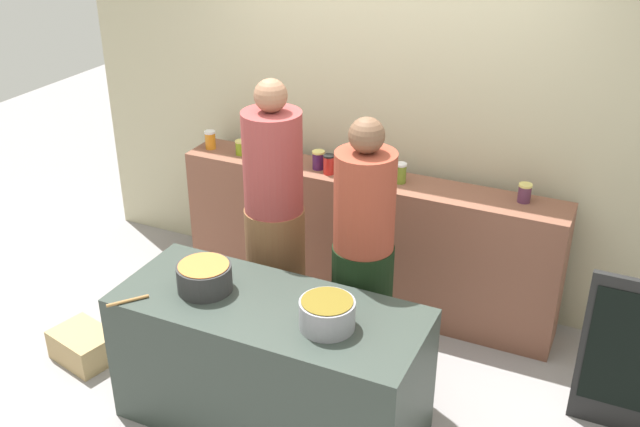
# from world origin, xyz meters

# --- Properties ---
(ground) EXTENTS (12.00, 12.00, 0.00)m
(ground) POSITION_xyz_m (0.00, 0.00, 0.00)
(ground) COLOR gray
(storefront_wall) EXTENTS (4.80, 0.12, 3.00)m
(storefront_wall) POSITION_xyz_m (0.00, 1.45, 1.50)
(storefront_wall) COLOR #B8B08E
(storefront_wall) RESTS_ON ground
(display_shelf) EXTENTS (2.70, 0.36, 0.99)m
(display_shelf) POSITION_xyz_m (0.00, 1.10, 0.49)
(display_shelf) COLOR brown
(display_shelf) RESTS_ON ground
(prep_table) EXTENTS (1.70, 0.70, 0.80)m
(prep_table) POSITION_xyz_m (0.00, -0.30, 0.40)
(prep_table) COLOR #313B34
(prep_table) RESTS_ON ground
(preserve_jar_0) EXTENTS (0.08, 0.08, 0.14)m
(preserve_jar_0) POSITION_xyz_m (-1.23, 1.09, 1.06)
(preserve_jar_0) COLOR orange
(preserve_jar_0) RESTS_ON display_shelf
(preserve_jar_1) EXTENTS (0.08, 0.08, 0.11)m
(preserve_jar_1) POSITION_xyz_m (-0.97, 1.09, 1.04)
(preserve_jar_1) COLOR olive
(preserve_jar_1) RESTS_ON display_shelf
(preserve_jar_2) EXTENTS (0.08, 0.08, 0.14)m
(preserve_jar_2) POSITION_xyz_m (-0.64, 1.13, 1.06)
(preserve_jar_2) COLOR #AC2B0D
(preserve_jar_2) RESTS_ON display_shelf
(preserve_jar_3) EXTENTS (0.09, 0.09, 0.13)m
(preserve_jar_3) POSITION_xyz_m (-0.36, 1.08, 1.05)
(preserve_jar_3) COLOR #3E184B
(preserve_jar_3) RESTS_ON display_shelf
(preserve_jar_4) EXTENTS (0.08, 0.08, 0.14)m
(preserve_jar_4) POSITION_xyz_m (-0.25, 1.03, 1.06)
(preserve_jar_4) COLOR red
(preserve_jar_4) RESTS_ON display_shelf
(preserve_jar_5) EXTENTS (0.07, 0.07, 0.10)m
(preserve_jar_5) POSITION_xyz_m (-0.10, 1.05, 1.04)
(preserve_jar_5) COLOR olive
(preserve_jar_5) RESTS_ON display_shelf
(preserve_jar_6) EXTENTS (0.08, 0.08, 0.14)m
(preserve_jar_6) POSITION_xyz_m (0.23, 1.10, 1.06)
(preserve_jar_6) COLOR olive
(preserve_jar_6) RESTS_ON display_shelf
(preserve_jar_7) EXTENTS (0.09, 0.09, 0.12)m
(preserve_jar_7) POSITION_xyz_m (1.03, 1.15, 1.05)
(preserve_jar_7) COLOR #522A44
(preserve_jar_7) RESTS_ON display_shelf
(cooking_pot_left) EXTENTS (0.30, 0.30, 0.16)m
(cooking_pot_left) POSITION_xyz_m (-0.39, -0.31, 0.88)
(cooking_pot_left) COLOR #2D2D2D
(cooking_pot_left) RESTS_ON prep_table
(cooking_pot_center) EXTENTS (0.29, 0.29, 0.16)m
(cooking_pot_center) POSITION_xyz_m (0.37, -0.35, 0.88)
(cooking_pot_center) COLOR gray
(cooking_pot_center) RESTS_ON prep_table
(wooden_spoon) EXTENTS (0.16, 0.19, 0.02)m
(wooden_spoon) POSITION_xyz_m (-0.69, -0.60, 0.81)
(wooden_spoon) COLOR #9E703D
(wooden_spoon) RESTS_ON prep_table
(cook_with_tongs) EXTENTS (0.37, 0.37, 1.82)m
(cook_with_tongs) POSITION_xyz_m (-0.31, 0.36, 0.83)
(cook_with_tongs) COLOR brown
(cook_with_tongs) RESTS_ON ground
(cook_in_cap) EXTENTS (0.36, 0.36, 1.72)m
(cook_in_cap) POSITION_xyz_m (0.31, 0.27, 0.78)
(cook_in_cap) COLOR black
(cook_in_cap) RESTS_ON ground
(bread_crate) EXTENTS (0.45, 0.38, 0.20)m
(bread_crate) POSITION_xyz_m (-1.38, -0.30, 0.10)
(bread_crate) COLOR tan
(bread_crate) RESTS_ON ground
(chalkboard_sign) EXTENTS (0.49, 0.05, 0.98)m
(chalkboard_sign) POSITION_xyz_m (1.78, 0.49, 0.49)
(chalkboard_sign) COLOR black
(chalkboard_sign) RESTS_ON ground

